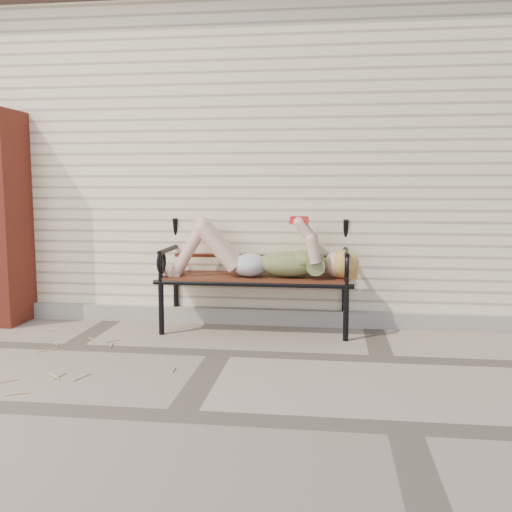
# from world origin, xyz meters

# --- Properties ---
(ground) EXTENTS (80.00, 80.00, 0.00)m
(ground) POSITION_xyz_m (0.00, 0.00, 0.00)
(ground) COLOR gray
(ground) RESTS_ON ground
(house_wall) EXTENTS (8.00, 4.00, 3.00)m
(house_wall) POSITION_xyz_m (0.00, 3.00, 1.50)
(house_wall) COLOR beige
(house_wall) RESTS_ON ground
(house_roof) EXTENTS (8.30, 4.30, 0.30)m
(house_roof) POSITION_xyz_m (0.00, 3.00, 3.15)
(house_roof) COLOR #463732
(house_roof) RESTS_ON house_wall
(foundation_strip) EXTENTS (8.00, 0.10, 0.15)m
(foundation_strip) POSITION_xyz_m (0.00, 0.97, 0.07)
(foundation_strip) COLOR gray
(foundation_strip) RESTS_ON ground
(garden_bench) EXTENTS (1.82, 0.73, 1.18)m
(garden_bench) POSITION_xyz_m (0.18, 0.85, 0.66)
(garden_bench) COLOR black
(garden_bench) RESTS_ON ground
(reading_woman) EXTENTS (1.72, 0.39, 0.54)m
(reading_woman) POSITION_xyz_m (0.20, 0.70, 0.70)
(reading_woman) COLOR #0A3949
(reading_woman) RESTS_ON ground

